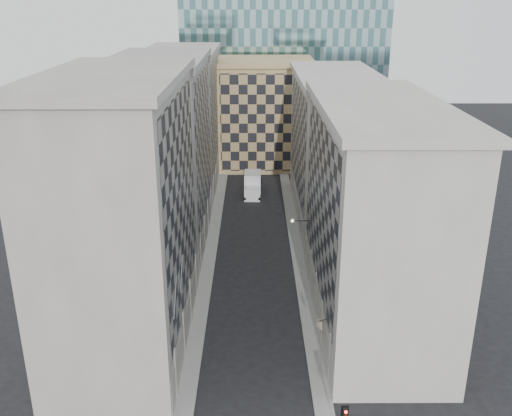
{
  "coord_description": "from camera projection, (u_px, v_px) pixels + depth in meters",
  "views": [
    {
      "loc": [
        -0.01,
        -33.47,
        29.27
      ],
      "look_at": [
        0.19,
        12.25,
        12.1
      ],
      "focal_mm": 40.0,
      "sensor_mm": 36.0,
      "label": 1
    }
  ],
  "objects": [
    {
      "name": "bracket_lamp",
      "position": [
        294.0,
        221.0,
        61.93
      ],
      "size": [
        1.98,
        0.36,
        0.36
      ],
      "color": "black",
      "rests_on": "ground"
    },
    {
      "name": "sidewalk_west",
      "position": [
        211.0,
        249.0,
        69.66
      ],
      "size": [
        1.5,
        100.0,
        0.15
      ],
      "primitive_type": "cube",
      "color": "gray",
      "rests_on": "ground"
    },
    {
      "name": "bldg_left_c",
      "position": [
        184.0,
        120.0,
        89.27
      ],
      "size": [
        10.8,
        22.8,
        21.7
      ],
      "color": "gray",
      "rests_on": "ground"
    },
    {
      "name": "dark_car",
      "position": [
        255.0,
        183.0,
        91.92
      ],
      "size": [
        2.17,
        4.7,
        1.49
      ],
      "primitive_type": "imported",
      "rotation": [
        0.0,
        0.0,
        -0.13
      ],
      "color": "#0F1039",
      "rests_on": "ground"
    },
    {
      "name": "church_tower",
      "position": [
        253.0,
        7.0,
        108.92
      ],
      "size": [
        7.2,
        7.2,
        51.5
      ],
      "color": "#292520",
      "rests_on": "ground"
    },
    {
      "name": "flagpoles_left",
      "position": [
        178.0,
        285.0,
        44.4
      ],
      "size": [
        0.1,
        6.33,
        2.33
      ],
      "color": "gray",
      "rests_on": "ground"
    },
    {
      "name": "box_truck",
      "position": [
        252.0,
        186.0,
        88.3
      ],
      "size": [
        2.6,
        6.2,
        3.38
      ],
      "rotation": [
        0.0,
        0.0,
        -0.02
      ],
      "color": "white",
      "rests_on": "ground"
    },
    {
      "name": "bldg_left_a",
      "position": [
        124.0,
        217.0,
        47.72
      ],
      "size": [
        10.8,
        22.8,
        23.7
      ],
      "color": "gray",
      "rests_on": "ground"
    },
    {
      "name": "bldg_right_b",
      "position": [
        334.0,
        147.0,
        77.53
      ],
      "size": [
        10.8,
        28.8,
        19.7
      ],
      "color": "#A6A298",
      "rests_on": "ground"
    },
    {
      "name": "bldg_right_a",
      "position": [
        373.0,
        215.0,
        52.08
      ],
      "size": [
        10.8,
        26.8,
        20.7
      ],
      "color": "#A6A298",
      "rests_on": "ground"
    },
    {
      "name": "tan_block",
      "position": [
        265.0,
        113.0,
        101.88
      ],
      "size": [
        16.8,
        14.8,
        18.8
      ],
      "color": "#A47E57",
      "rests_on": "ground"
    },
    {
      "name": "sidewalk_east",
      "position": [
        297.0,
        249.0,
        69.7
      ],
      "size": [
        1.5,
        100.0,
        0.15
      ],
      "primitive_type": "cube",
      "color": "gray",
      "rests_on": "ground"
    },
    {
      "name": "bldg_left_b",
      "position": [
        163.0,
        154.0,
        68.49
      ],
      "size": [
        10.8,
        22.8,
        22.7
      ],
      "color": "gray",
      "rests_on": "ground"
    },
    {
      "name": "shop_sign",
      "position": [
        320.0,
        324.0,
        46.88
      ],
      "size": [
        0.73,
        0.64,
        0.75
      ],
      "rotation": [
        0.0,
        0.0,
        0.41
      ],
      "color": "black",
      "rests_on": "ground"
    }
  ]
}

